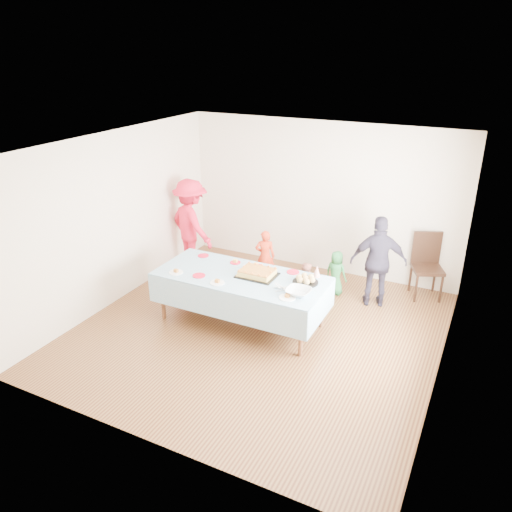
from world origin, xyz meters
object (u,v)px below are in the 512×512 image
Objects in this scene: birthday_cake at (257,273)px; dining_chair at (427,261)px; adult_left at (191,225)px; party_table at (241,279)px.

dining_chair is (2.07, 2.08, -0.23)m from birthday_cake.
adult_left is at bearing 167.40° from dining_chair.
birthday_cake is 0.52× the size of dining_chair.
birthday_cake is 2.94m from dining_chair.
party_table is 2.25m from adult_left.
dining_chair is 0.64× the size of adult_left.
party_table is 4.50× the size of birthday_cake.
party_table is at bearing -156.00° from birthday_cake.
party_table is 3.16m from dining_chair.
dining_chair reaches higher than birthday_cake.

